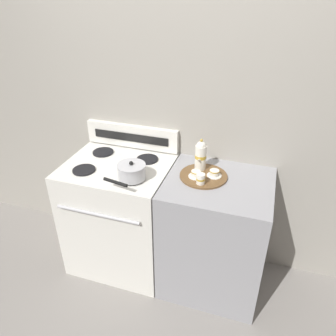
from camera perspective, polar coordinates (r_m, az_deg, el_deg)
The scene contains 11 objects.
ground_plane at distance 2.92m, azimuth -0.58°, elevation -16.82°, with size 6.00×6.00×0.00m, color gray.
wall_back at distance 2.54m, azimuth 1.79°, elevation 6.14°, with size 6.00×0.05×2.20m.
stove at distance 2.71m, azimuth -8.15°, elevation -8.10°, with size 0.78×0.68×0.95m.
control_panel at distance 2.64m, azimuth -6.29°, elevation 5.53°, with size 0.77×0.05×0.18m.
side_counter at distance 2.53m, azimuth 8.08°, elevation -11.45°, with size 0.73×0.65×0.94m.
saucepan at distance 2.23m, azimuth -6.41°, elevation -0.61°, with size 0.22×0.30×0.13m.
serving_tray at distance 2.29m, azimuth 6.19°, elevation -1.37°, with size 0.33×0.33×0.01m.
teapot at distance 2.31m, azimuth 5.71°, elevation 2.25°, with size 0.08×0.13×0.23m.
teacup_left at distance 2.26m, azimuth 4.91°, elevation -0.98°, with size 0.10×0.10×0.05m.
teacup_right at distance 2.27m, azimuth 8.07°, elevation -0.90°, with size 0.10×0.10×0.05m.
creamer_jug at distance 2.18m, azimuth 5.71°, elevation -1.88°, with size 0.06×0.06×0.07m.
Camera 1 is at (0.64, -1.88, 2.14)m, focal length 35.00 mm.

